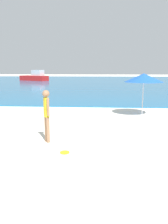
% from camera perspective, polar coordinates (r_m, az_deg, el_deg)
% --- Properties ---
extents(water, '(160.00, 60.00, 0.06)m').
position_cam_1_polar(water, '(43.84, 3.91, 7.93)').
color(water, '#1E6B9E').
rests_on(water, ground).
extents(person_standing, '(0.26, 0.35, 1.74)m').
position_cam_1_polar(person_standing, '(7.30, -9.70, -0.23)').
color(person_standing, '#936B4C').
rests_on(person_standing, ground).
extents(frisbee, '(0.28, 0.28, 0.03)m').
position_cam_1_polar(frisbee, '(6.53, -5.03, -10.42)').
color(frisbee, yellow).
rests_on(frisbee, ground).
extents(boat_far, '(6.63, 4.81, 2.18)m').
position_cam_1_polar(boat_far, '(47.39, -12.67, 8.87)').
color(boat_far, red).
rests_on(boat_far, water).
extents(beach_umbrella, '(1.95, 1.95, 2.19)m').
position_cam_1_polar(beach_umbrella, '(11.68, 15.27, 8.57)').
color(beach_umbrella, '#B7B7BC').
rests_on(beach_umbrella, ground).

